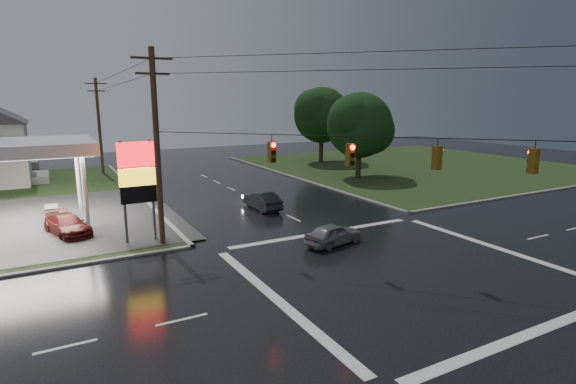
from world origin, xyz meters
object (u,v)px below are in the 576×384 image
utility_pole_nw (157,146)px  tree_ne_far (323,115)px  pylon_sign (137,175)px  car_crossing (333,234)px  car_pump (67,225)px  utility_pole_n (99,125)px  car_north (262,200)px  tree_ne_near (361,125)px

utility_pole_nw → tree_ne_far: size_ratio=1.12×
pylon_sign → car_crossing: (9.68, -5.71, -3.38)m
tree_ne_far → car_pump: tree_ne_far is taller
utility_pole_nw → pylon_sign: bearing=135.0°
pylon_sign → utility_pole_n: utility_pole_n is taller
tree_ne_far → car_north: (-17.95, -19.55, -5.49)m
tree_ne_near → tree_ne_far: 12.39m
pylon_sign → car_north: bearing=22.1°
car_north → car_crossing: 9.65m
car_pump → car_north: bearing=-16.4°
tree_ne_far → car_north: size_ratio=2.36×
tree_ne_far → car_crossing: size_ratio=2.65×
pylon_sign → utility_pole_n: bearing=87.9°
pylon_sign → utility_pole_nw: bearing=-45.0°
car_north → car_crossing: bearing=89.0°
utility_pole_n → car_north: bearing=-69.7°
pylon_sign → car_pump: 6.26m
pylon_sign → tree_ne_far: size_ratio=0.61×
car_pump → pylon_sign: bearing=-62.4°
utility_pole_nw → tree_ne_far: bearing=42.6°
car_crossing → car_pump: size_ratio=0.86×
utility_pole_nw → tree_ne_near: (23.64, 12.49, -0.16)m
tree_ne_far → utility_pole_n: bearing=171.5°
utility_pole_nw → tree_ne_near: utility_pole_nw is taller
car_north → pylon_sign: bearing=21.2°
pylon_sign → car_pump: (-3.72, 3.73, -3.38)m
utility_pole_nw → tree_ne_near: 26.74m
utility_pole_n → car_pump: size_ratio=2.43×
utility_pole_nw → tree_ne_near: size_ratio=1.22×
utility_pole_nw → car_north: bearing=29.6°
car_pump → tree_ne_far: bearing=14.9°
utility_pole_nw → utility_pole_n: utility_pole_nw is taller
utility_pole_n → car_north: 25.57m
tree_ne_far → car_crossing: 34.74m
car_crossing → tree_ne_near: bearing=-53.9°
utility_pole_n → tree_ne_near: size_ratio=1.17×
pylon_sign → car_north: size_ratio=1.44×
car_north → car_crossing: (-0.02, -9.65, -0.06)m
utility_pole_n → utility_pole_nw: bearing=-90.0°
car_north → utility_pole_n: bearing=-70.6°
utility_pole_nw → utility_pole_n: size_ratio=1.05×
car_crossing → car_pump: (-13.40, 9.44, -0.00)m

